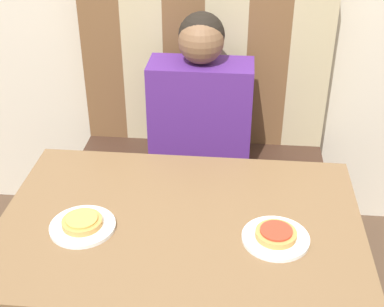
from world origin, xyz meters
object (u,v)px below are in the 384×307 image
object	(u,v)px
person	(201,98)
plate_left	(83,226)
plate_right	(276,238)
pizza_right	(276,234)
pizza_left	(82,222)

from	to	relation	value
person	plate_left	distance (m)	0.84
plate_left	plate_right	xyz separation A→B (m)	(0.56, 0.00, 0.00)
person	plate_right	xyz separation A→B (m)	(0.28, -0.79, -0.05)
plate_left	pizza_right	size ratio (longest dim) A/B	1.64
person	plate_right	size ratio (longest dim) A/B	3.43
person	pizza_left	size ratio (longest dim) A/B	5.62
plate_left	pizza_left	distance (m)	0.02
person	plate_right	bearing A→B (deg)	-70.75
person	pizza_right	xyz separation A→B (m)	(0.28, -0.79, -0.04)
plate_right	plate_left	bearing A→B (deg)	180.00
pizza_left	pizza_right	bearing A→B (deg)	0.00
plate_left	person	bearing A→B (deg)	70.75
plate_right	pizza_right	xyz separation A→B (m)	(0.00, 0.00, 0.02)
pizza_left	pizza_right	size ratio (longest dim) A/B	1.00
plate_right	pizza_left	distance (m)	0.56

